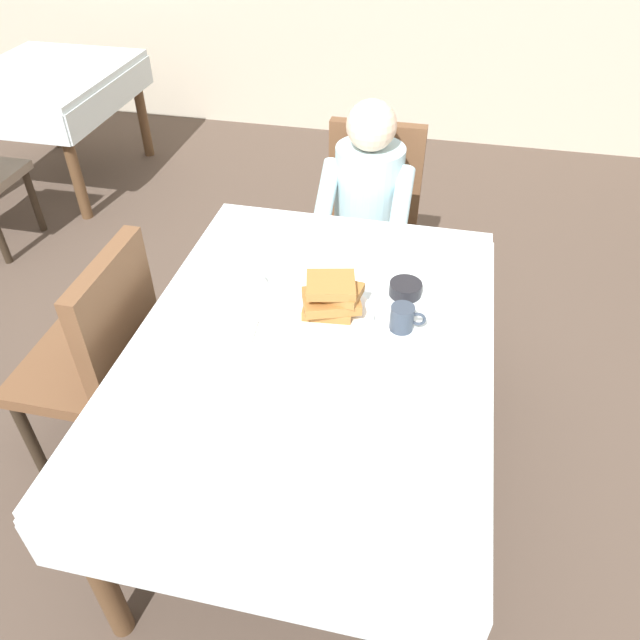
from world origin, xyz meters
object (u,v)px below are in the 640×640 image
(cup_coffee, at_px, (403,318))
(diner_person, at_px, (367,203))
(chair_diner, at_px, (370,213))
(background_table_far, at_px, (48,89))
(syrup_pitcher, at_px, (258,278))
(breakfast_stack, at_px, (331,297))
(plate_breakfast, at_px, (331,314))
(spoon_near_edge, at_px, (317,385))
(knife_right_of_plate, at_px, (388,328))
(dining_table_main, at_px, (312,360))
(bowl_butter, at_px, (405,289))
(chair_left_side, at_px, (101,352))
(fork_left_of_plate, at_px, (273,311))

(cup_coffee, bearing_deg, diner_person, 105.61)
(chair_diner, bearing_deg, cup_coffee, 103.40)
(background_table_far, bearing_deg, syrup_pitcher, -43.54)
(chair_diner, distance_m, breakfast_stack, 1.08)
(plate_breakfast, xyz_separation_m, background_table_far, (-2.26, 1.99, -0.13))
(spoon_near_edge, bearing_deg, breakfast_stack, 102.15)
(diner_person, bearing_deg, spoon_near_edge, 92.07)
(knife_right_of_plate, bearing_deg, dining_table_main, 116.00)
(chair_diner, relative_size, bowl_butter, 8.45)
(dining_table_main, distance_m, syrup_pitcher, 0.35)
(chair_left_side, xyz_separation_m, knife_right_of_plate, (1.00, 0.10, 0.21))
(chair_left_side, bearing_deg, plate_breakfast, -81.41)
(diner_person, xyz_separation_m, background_table_far, (-2.24, 1.10, -0.05))
(diner_person, distance_m, breakfast_stack, 0.90)
(bowl_butter, bearing_deg, knife_right_of_plate, -99.55)
(plate_breakfast, bearing_deg, knife_right_of_plate, -6.01)
(background_table_far, bearing_deg, cup_coffee, -38.74)
(plate_breakfast, xyz_separation_m, cup_coffee, (0.23, -0.01, 0.03))
(diner_person, height_order, cup_coffee, diner_person)
(dining_table_main, relative_size, breakfast_stack, 7.22)
(dining_table_main, relative_size, cup_coffee, 13.49)
(dining_table_main, bearing_deg, plate_breakfast, 73.08)
(cup_coffee, height_order, fork_left_of_plate, cup_coffee)
(syrup_pitcher, xyz_separation_m, fork_left_of_plate, (0.09, -0.12, -0.04))
(breakfast_stack, distance_m, cup_coffee, 0.24)
(chair_diner, distance_m, knife_right_of_plate, 1.11)
(breakfast_stack, xyz_separation_m, knife_right_of_plate, (0.19, -0.02, -0.08))
(chair_diner, xyz_separation_m, syrup_pitcher, (-0.25, -0.95, 0.25))
(fork_left_of_plate, bearing_deg, bowl_butter, -63.88)
(syrup_pitcher, bearing_deg, bowl_butter, 7.85)
(bowl_butter, bearing_deg, fork_left_of_plate, -155.32)
(diner_person, relative_size, spoon_near_edge, 7.47)
(diner_person, xyz_separation_m, chair_left_side, (-0.79, -1.01, -0.14))
(plate_breakfast, relative_size, spoon_near_edge, 1.87)
(chair_left_side, distance_m, cup_coffee, 1.07)
(plate_breakfast, distance_m, knife_right_of_plate, 0.19)
(plate_breakfast, xyz_separation_m, bowl_butter, (0.22, 0.17, 0.01))
(chair_left_side, bearing_deg, diner_person, -37.81)
(plate_breakfast, height_order, fork_left_of_plate, plate_breakfast)
(chair_left_side, height_order, bowl_butter, chair_left_side)
(background_table_far, bearing_deg, spoon_near_edge, -45.21)
(dining_table_main, relative_size, knife_right_of_plate, 7.62)
(chair_diner, xyz_separation_m, bowl_butter, (0.24, -0.88, 0.23))
(chair_left_side, relative_size, syrup_pitcher, 11.62)
(cup_coffee, distance_m, knife_right_of_plate, 0.06)
(background_table_far, bearing_deg, breakfast_stack, -41.30)
(chair_diner, relative_size, spoon_near_edge, 6.20)
(chair_diner, height_order, diner_person, diner_person)
(chair_diner, bearing_deg, knife_right_of_plate, 101.18)
(diner_person, height_order, spoon_near_edge, diner_person)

